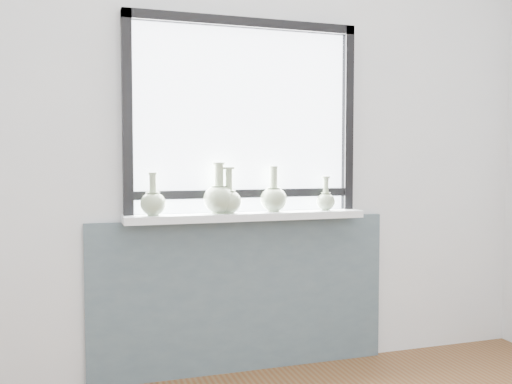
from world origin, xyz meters
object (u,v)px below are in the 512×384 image
object	(u,v)px
windowsill	(247,216)
vase_c	(229,199)
vase_b	(219,197)
vase_d	(274,197)
vase_e	(326,200)
vase_a	(153,202)

from	to	relation	value
windowsill	vase_c	world-z (taller)	vase_c
windowsill	vase_b	size ratio (longest dim) A/B	4.86
vase_d	vase_e	world-z (taller)	vase_d
vase_b	vase_e	xyz separation A→B (m)	(0.62, -0.00, -0.03)
vase_c	vase_e	world-z (taller)	vase_c
windowsill	vase_c	bearing A→B (deg)	-171.12
vase_b	vase_e	world-z (taller)	vase_b
vase_c	vase_d	size ratio (longest dim) A/B	0.98
vase_c	vase_a	bearing A→B (deg)	-179.25
vase_b	vase_d	world-z (taller)	vase_b
vase_b	vase_d	size ratio (longest dim) A/B	1.08
vase_e	vase_a	bearing A→B (deg)	-179.15
vase_e	vase_b	bearing A→B (deg)	179.87
windowsill	vase_a	distance (m)	0.52
vase_a	vase_c	size ratio (longest dim) A/B	0.90
windowsill	vase_e	size ratio (longest dim) A/B	6.82
vase_a	vase_b	distance (m)	0.35
vase_b	windowsill	bearing A→B (deg)	2.10
windowsill	vase_b	xyz separation A→B (m)	(-0.16, -0.01, 0.11)
windowsill	vase_c	size ratio (longest dim) A/B	5.33
windowsill	vase_a	world-z (taller)	vase_a
vase_a	vase_b	world-z (taller)	vase_b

